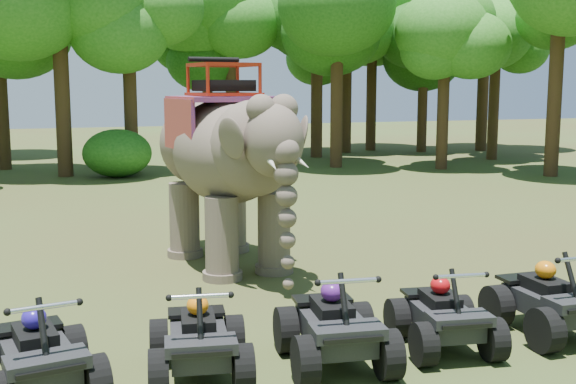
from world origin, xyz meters
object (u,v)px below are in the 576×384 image
(elephant, at_px, (226,163))
(atv_0, at_px, (38,345))
(atv_4, at_px, (551,291))
(atv_1, at_px, (199,329))
(atv_2, at_px, (335,316))
(atv_3, at_px, (444,306))

(elephant, xyz_separation_m, atv_0, (-3.76, -5.53, -1.45))
(atv_0, bearing_deg, atv_4, -10.89)
(atv_1, height_order, atv_2, atv_2)
(atv_4, bearing_deg, atv_1, 179.93)
(atv_0, xyz_separation_m, atv_1, (1.92, -0.02, -0.03))
(atv_3, bearing_deg, atv_2, -169.82)
(elephant, height_order, atv_2, elephant)
(atv_4, bearing_deg, atv_3, -178.91)
(atv_3, height_order, atv_4, atv_4)
(atv_2, bearing_deg, atv_1, -178.73)
(atv_0, relative_size, atv_4, 0.99)
(atv_3, xyz_separation_m, atv_4, (1.80, -0.03, 0.05))
(elephant, xyz_separation_m, atv_2, (-0.06, -5.75, -1.44))
(elephant, bearing_deg, atv_1, -116.40)
(atv_0, distance_m, atv_1, 1.92)
(elephant, height_order, atv_0, elephant)
(atv_0, distance_m, atv_3, 5.37)
(atv_1, xyz_separation_m, atv_2, (1.78, -0.20, 0.04))
(elephant, height_order, atv_4, elephant)
(elephant, distance_m, atv_2, 5.93)
(atv_2, bearing_deg, atv_3, 8.70)
(atv_2, height_order, atv_3, atv_2)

